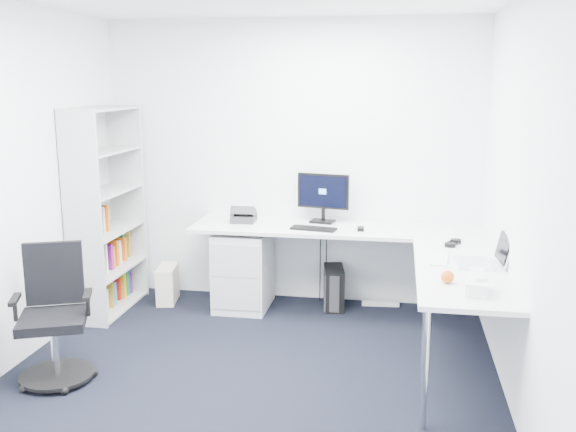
% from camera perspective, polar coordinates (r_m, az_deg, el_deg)
% --- Properties ---
extents(ground, '(4.20, 4.20, 0.00)m').
position_cam_1_polar(ground, '(4.61, -4.24, -15.57)').
color(ground, black).
extents(wall_back, '(3.60, 0.02, 2.70)m').
position_cam_1_polar(wall_back, '(6.19, 0.31, 4.75)').
color(wall_back, white).
rests_on(wall_back, ground).
extents(wall_front, '(3.60, 0.02, 2.70)m').
position_cam_1_polar(wall_front, '(2.26, -18.01, -8.76)').
color(wall_front, white).
rests_on(wall_front, ground).
extents(wall_right, '(0.02, 4.20, 2.70)m').
position_cam_1_polar(wall_right, '(4.10, 20.61, 0.29)').
color(wall_right, white).
rests_on(wall_right, ground).
extents(l_desk, '(2.79, 1.57, 0.82)m').
position_cam_1_polar(l_desk, '(5.64, 4.64, -5.81)').
color(l_desk, silver).
rests_on(l_desk, ground).
extents(drawer_pedestal, '(0.49, 0.60, 0.75)m').
position_cam_1_polar(drawer_pedestal, '(6.12, -3.97, -4.71)').
color(drawer_pedestal, silver).
rests_on(drawer_pedestal, ground).
extents(bookshelf, '(0.37, 0.95, 1.90)m').
position_cam_1_polar(bookshelf, '(6.13, -15.89, 0.43)').
color(bookshelf, '#B1B3B3').
rests_on(bookshelf, ground).
extents(task_chair, '(0.71, 0.71, 0.98)m').
position_cam_1_polar(task_chair, '(4.89, -20.19, -8.37)').
color(task_chair, black).
rests_on(task_chair, ground).
extents(black_pc_tower, '(0.24, 0.42, 0.39)m').
position_cam_1_polar(black_pc_tower, '(6.16, 4.10, -6.35)').
color(black_pc_tower, black).
rests_on(black_pc_tower, ground).
extents(beige_pc_tower, '(0.23, 0.39, 0.35)m').
position_cam_1_polar(beige_pc_tower, '(6.41, -10.65, -5.97)').
color(beige_pc_tower, beige).
rests_on(beige_pc_tower, ground).
extents(power_strip, '(0.36, 0.09, 0.04)m').
position_cam_1_polar(power_strip, '(6.29, 8.22, -7.72)').
color(power_strip, silver).
rests_on(power_strip, ground).
extents(monitor, '(0.52, 0.25, 0.48)m').
position_cam_1_polar(monitor, '(6.00, 3.11, 1.65)').
color(monitor, black).
rests_on(monitor, l_desk).
extents(black_keyboard, '(0.42, 0.21, 0.02)m').
position_cam_1_polar(black_keyboard, '(5.75, 2.29, -1.13)').
color(black_keyboard, black).
rests_on(black_keyboard, l_desk).
extents(mouse, '(0.06, 0.10, 0.03)m').
position_cam_1_polar(mouse, '(5.75, 6.47, -1.14)').
color(mouse, black).
rests_on(mouse, l_desk).
extents(desk_phone, '(0.23, 0.23, 0.15)m').
position_cam_1_polar(desk_phone, '(6.06, -3.97, 0.19)').
color(desk_phone, '#2C2C2E').
rests_on(desk_phone, l_desk).
extents(laptop, '(0.38, 0.37, 0.25)m').
position_cam_1_polar(laptop, '(4.83, 16.16, -2.73)').
color(laptop, silver).
rests_on(laptop, l_desk).
extents(white_keyboard, '(0.16, 0.43, 0.01)m').
position_cam_1_polar(white_keyboard, '(4.94, 13.33, -3.66)').
color(white_keyboard, silver).
rests_on(white_keyboard, l_desk).
extents(headphones, '(0.20, 0.24, 0.05)m').
position_cam_1_polar(headphones, '(5.38, 14.46, -2.22)').
color(headphones, black).
rests_on(headphones, l_desk).
extents(orange_fruit, '(0.09, 0.09, 0.09)m').
position_cam_1_polar(orange_fruit, '(4.37, 14.00, -5.28)').
color(orange_fruit, '#D05612').
rests_on(orange_fruit, l_desk).
extents(tissue_box, '(0.17, 0.27, 0.09)m').
position_cam_1_polar(tissue_box, '(4.22, 16.46, -6.00)').
color(tissue_box, silver).
rests_on(tissue_box, l_desk).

